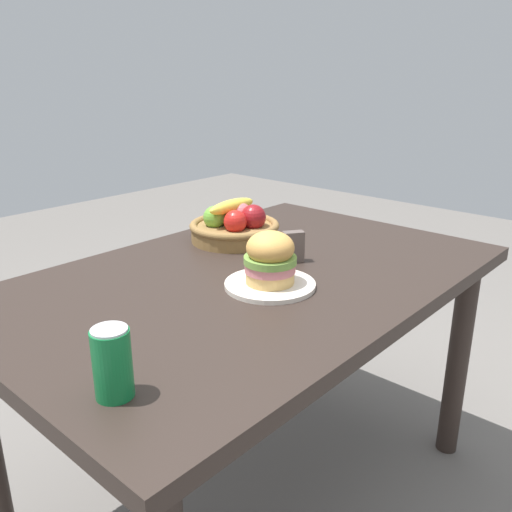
# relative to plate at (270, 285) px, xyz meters

# --- Properties ---
(ground_plane) EXTENTS (8.00, 8.00, 0.00)m
(ground_plane) POSITION_rel_plate_xyz_m (0.04, 0.10, -0.76)
(ground_plane) COLOR slate
(dining_table) EXTENTS (1.40, 0.90, 0.75)m
(dining_table) POSITION_rel_plate_xyz_m (0.04, 0.10, -0.11)
(dining_table) COLOR #2D231E
(dining_table) RESTS_ON ground_plane
(plate) EXTENTS (0.23, 0.23, 0.01)m
(plate) POSITION_rel_plate_xyz_m (0.00, 0.00, 0.00)
(plate) COLOR silver
(plate) RESTS_ON dining_table
(sandwich) EXTENTS (0.13, 0.13, 0.14)m
(sandwich) POSITION_rel_plate_xyz_m (-0.00, -0.00, 0.07)
(sandwich) COLOR #DBAD60
(sandwich) RESTS_ON plate
(soda_can) EXTENTS (0.07, 0.07, 0.13)m
(soda_can) POSITION_rel_plate_xyz_m (-0.54, -0.12, 0.06)
(soda_can) COLOR #147238
(soda_can) RESTS_ON dining_table
(fruit_basket) EXTENTS (0.29, 0.29, 0.14)m
(fruit_basket) POSITION_rel_plate_xyz_m (0.23, 0.34, 0.04)
(fruit_basket) COLOR olive
(fruit_basket) RESTS_ON dining_table
(napkin_holder) EXTENTS (0.07, 0.06, 0.09)m
(napkin_holder) POSITION_rel_plate_xyz_m (0.19, 0.08, 0.04)
(napkin_holder) COLOR #594C47
(napkin_holder) RESTS_ON dining_table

